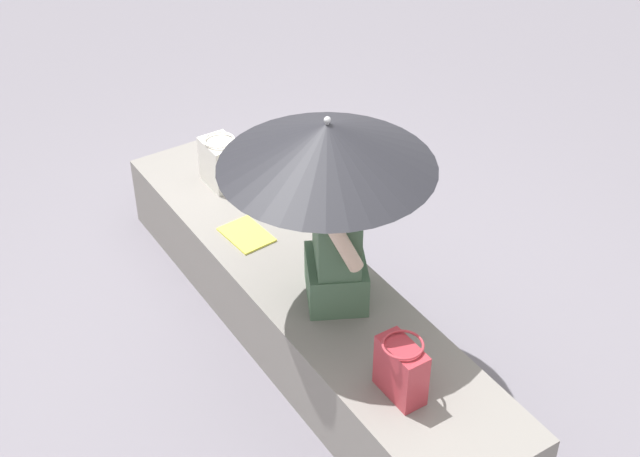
{
  "coord_description": "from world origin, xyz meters",
  "views": [
    {
      "loc": [
        3.01,
        -1.84,
        3.34
      ],
      "look_at": [
        0.11,
        0.02,
        0.78
      ],
      "focal_mm": 50.99,
      "sensor_mm": 36.0,
      "label": 1
    }
  ],
  "objects": [
    {
      "name": "person_seated",
      "position": [
        0.22,
        0.04,
        0.82
      ],
      "size": [
        0.51,
        0.4,
        0.9
      ],
      "color": "#47664C",
      "rests_on": "stone_bench"
    },
    {
      "name": "magazine",
      "position": [
        -0.44,
        -0.09,
        0.44
      ],
      "size": [
        0.3,
        0.22,
        0.01
      ],
      "primitive_type": "cube",
      "rotation": [
        0.0,
        0.0,
        0.08
      ],
      "color": "#EAE04C",
      "rests_on": "stone_bench"
    },
    {
      "name": "stone_bench",
      "position": [
        0.0,
        0.0,
        0.21
      ],
      "size": [
        2.94,
        0.63,
        0.43
      ],
      "primitive_type": "cube",
      "color": "gray",
      "rests_on": "ground"
    },
    {
      "name": "handbag_black",
      "position": [
        0.9,
        -0.08,
        0.57
      ],
      "size": [
        0.24,
        0.18,
        0.29
      ],
      "color": "#B2333D",
      "rests_on": "stone_bench"
    },
    {
      "name": "tote_bag_canvas",
      "position": [
        -0.97,
        0.04,
        0.57
      ],
      "size": [
        0.24,
        0.18,
        0.29
      ],
      "color": "silver",
      "rests_on": "stone_bench"
    },
    {
      "name": "parasol",
      "position": [
        0.23,
        -0.02,
        1.31
      ],
      "size": [
        0.97,
        0.97,
        1.02
      ],
      "color": "#B7B7BC",
      "rests_on": "stone_bench"
    },
    {
      "name": "ground_plane",
      "position": [
        0.0,
        0.0,
        0.0
      ],
      "size": [
        14.0,
        14.0,
        0.0
      ],
      "primitive_type": "plane",
      "color": "slate"
    }
  ]
}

